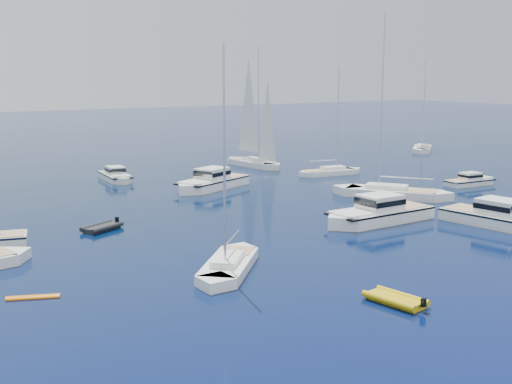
% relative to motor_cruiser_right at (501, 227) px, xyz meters
% --- Properties ---
extents(ground, '(400.00, 400.00, 0.00)m').
position_rel_motor_cruiser_right_xyz_m(ground, '(-14.30, -9.83, 0.00)').
color(ground, '#070E47').
rests_on(ground, ground).
extents(motor_cruiser_right, '(4.64, 11.12, 2.83)m').
position_rel_motor_cruiser_right_xyz_m(motor_cruiser_right, '(0.00, 0.00, 0.00)').
color(motor_cruiser_right, white).
rests_on(motor_cruiser_right, ground).
extents(motor_cruiser_centre, '(11.33, 3.77, 2.95)m').
position_rel_motor_cruiser_right_xyz_m(motor_cruiser_centre, '(-7.25, 6.60, 0.00)').
color(motor_cruiser_centre, white).
rests_on(motor_cruiser_centre, ground).
extents(motor_cruiser_far_r, '(7.14, 2.67, 1.84)m').
position_rel_motor_cruiser_right_xyz_m(motor_cruiser_far_r, '(14.19, 14.67, 0.00)').
color(motor_cruiser_far_r, silver).
rests_on(motor_cruiser_far_r, ground).
extents(motor_cruiser_distant, '(11.26, 7.39, 2.85)m').
position_rel_motor_cruiser_right_xyz_m(motor_cruiser_distant, '(-11.07, 28.21, 0.00)').
color(motor_cruiser_distant, white).
rests_on(motor_cruiser_distant, ground).
extents(motor_cruiser_horizon, '(3.00, 8.00, 2.06)m').
position_rel_motor_cruiser_right_xyz_m(motor_cruiser_horizon, '(-17.68, 38.99, 0.00)').
color(motor_cruiser_horizon, white).
rests_on(motor_cruiser_horizon, ground).
extents(sailboat_fore, '(8.54, 8.91, 14.40)m').
position_rel_motor_cruiser_right_xyz_m(sailboat_fore, '(-24.51, 1.49, 0.00)').
color(sailboat_fore, white).
rests_on(sailboat_fore, ground).
extents(sailboat_mid_r, '(9.94, 12.18, 18.52)m').
position_rel_motor_cruiser_right_xyz_m(sailboat_mid_r, '(1.74, 14.22, 0.00)').
color(sailboat_mid_r, white).
rests_on(sailboat_mid_r, ground).
extents(sailboat_centre, '(9.43, 3.47, 13.55)m').
position_rel_motor_cruiser_right_xyz_m(sailboat_centre, '(5.95, 29.06, 0.00)').
color(sailboat_centre, white).
rests_on(sailboat_centre, ground).
extents(sailboat_sails_r, '(3.88, 11.30, 16.29)m').
position_rel_motor_cruiser_right_xyz_m(sailboat_sails_r, '(2.06, 40.47, 0.00)').
color(sailboat_sails_r, white).
rests_on(sailboat_sails_r, ground).
extents(sailboat_sails_far, '(9.38, 8.63, 14.90)m').
position_rel_motor_cruiser_right_xyz_m(sailboat_sails_far, '(34.12, 40.66, 0.00)').
color(sailboat_sails_far, white).
rests_on(sailboat_sails_far, ground).
extents(tender_yellow, '(2.45, 3.77, 0.95)m').
position_rel_motor_cruiser_right_xyz_m(tender_yellow, '(-19.98, -8.47, 0.00)').
color(tender_yellow, '#C7A50B').
rests_on(tender_yellow, ground).
extents(tender_grey_far, '(3.93, 3.25, 0.95)m').
position_rel_motor_cruiser_right_xyz_m(tender_grey_far, '(-27.48, 16.18, 0.00)').
color(tender_grey_far, black).
rests_on(tender_grey_far, ground).
extents(kayak_orange, '(2.86, 1.60, 0.30)m').
position_rel_motor_cruiser_right_xyz_m(kayak_orange, '(-36.15, 2.85, 0.00)').
color(kayak_orange, orange).
rests_on(kayak_orange, ground).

